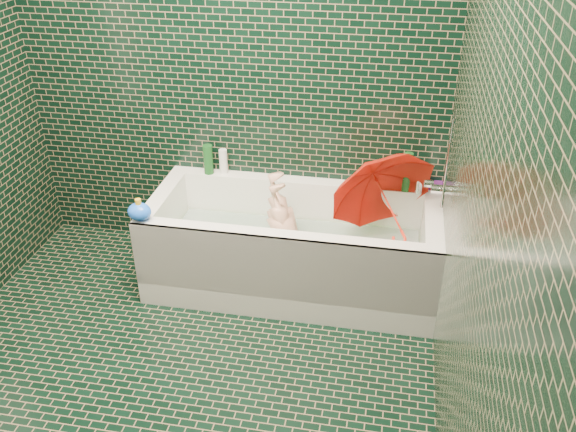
% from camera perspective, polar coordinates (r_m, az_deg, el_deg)
% --- Properties ---
extents(floor, '(2.80, 2.80, 0.00)m').
position_cam_1_polar(floor, '(3.18, -11.31, -16.02)').
color(floor, black).
rests_on(floor, ground).
extents(wall_back, '(2.80, 0.00, 2.80)m').
position_cam_1_polar(wall_back, '(3.68, -5.52, 14.09)').
color(wall_back, black).
rests_on(wall_back, floor).
extents(wall_right, '(0.00, 2.80, 2.80)m').
position_cam_1_polar(wall_right, '(2.27, 17.42, 2.03)').
color(wall_right, black).
rests_on(wall_right, floor).
extents(bathtub, '(1.70, 0.75, 0.55)m').
position_cam_1_polar(bathtub, '(3.68, 0.42, -3.68)').
color(bathtub, white).
rests_on(bathtub, floor).
extents(bath_mat, '(1.35, 0.47, 0.01)m').
position_cam_1_polar(bath_mat, '(3.73, 0.46, -4.24)').
color(bath_mat, green).
rests_on(bath_mat, bathtub).
extents(water, '(1.48, 0.53, 0.00)m').
position_cam_1_polar(water, '(3.65, 0.47, -2.38)').
color(water, silver).
rests_on(water, bathtub).
extents(faucet, '(0.18, 0.19, 0.55)m').
position_cam_1_polar(faucet, '(3.38, 14.22, 3.00)').
color(faucet, silver).
rests_on(faucet, wall_right).
extents(child, '(0.88, 0.45, 0.36)m').
position_cam_1_polar(child, '(3.64, 0.14, -2.27)').
color(child, '#DDA38A').
rests_on(child, bathtub).
extents(umbrella, '(0.83, 0.96, 0.82)m').
position_cam_1_polar(umbrella, '(3.48, 9.41, 1.01)').
color(umbrella, red).
rests_on(umbrella, bathtub).
extents(soap_bottle_a, '(0.13, 0.13, 0.26)m').
position_cam_1_polar(soap_bottle_a, '(3.78, 12.50, 2.44)').
color(soap_bottle_a, white).
rests_on(soap_bottle_a, bathtub).
extents(soap_bottle_b, '(0.11, 0.11, 0.21)m').
position_cam_1_polar(soap_bottle_b, '(3.78, 13.43, 2.31)').
color(soap_bottle_b, '#62207A').
rests_on(soap_bottle_b, bathtub).
extents(soap_bottle_c, '(0.14, 0.14, 0.16)m').
position_cam_1_polar(soap_bottle_c, '(3.77, 11.25, 2.52)').
color(soap_bottle_c, '#154C1C').
rests_on(soap_bottle_c, bathtub).
extents(bottle_right_tall, '(0.06, 0.06, 0.24)m').
position_cam_1_polar(bottle_right_tall, '(3.69, 11.07, 4.05)').
color(bottle_right_tall, '#154C1C').
rests_on(bottle_right_tall, bathtub).
extents(bottle_right_pump, '(0.06, 0.06, 0.18)m').
position_cam_1_polar(bottle_right_pump, '(3.70, 12.25, 3.38)').
color(bottle_right_pump, silver).
rests_on(bottle_right_pump, bathtub).
extents(bottle_left_tall, '(0.06, 0.06, 0.19)m').
position_cam_1_polar(bottle_left_tall, '(3.88, -7.47, 5.27)').
color(bottle_left_tall, '#154C1C').
rests_on(bottle_left_tall, bathtub).
extents(bottle_left_short, '(0.06, 0.06, 0.16)m').
position_cam_1_polar(bottle_left_short, '(3.88, -6.07, 5.13)').
color(bottle_left_short, white).
rests_on(bottle_left_short, bathtub).
extents(rubber_duck, '(0.12, 0.08, 0.10)m').
position_cam_1_polar(rubber_duck, '(3.75, 9.25, 3.30)').
color(rubber_duck, '#EFA418').
rests_on(rubber_duck, bathtub).
extents(bath_toy, '(0.16, 0.15, 0.13)m').
position_cam_1_polar(bath_toy, '(3.44, -13.73, 0.42)').
color(bath_toy, '#1C5FFC').
rests_on(bath_toy, bathtub).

